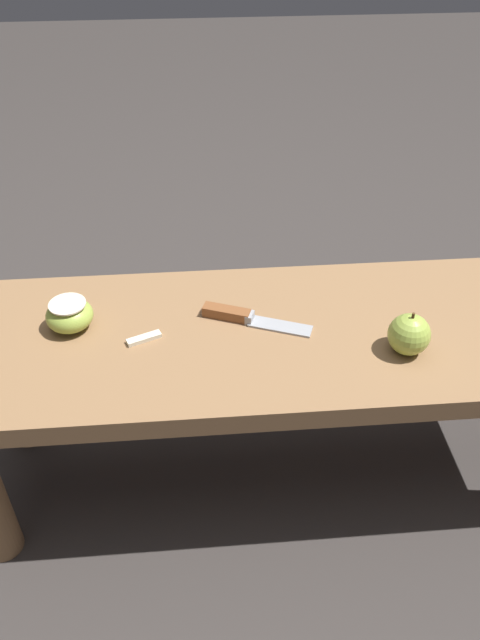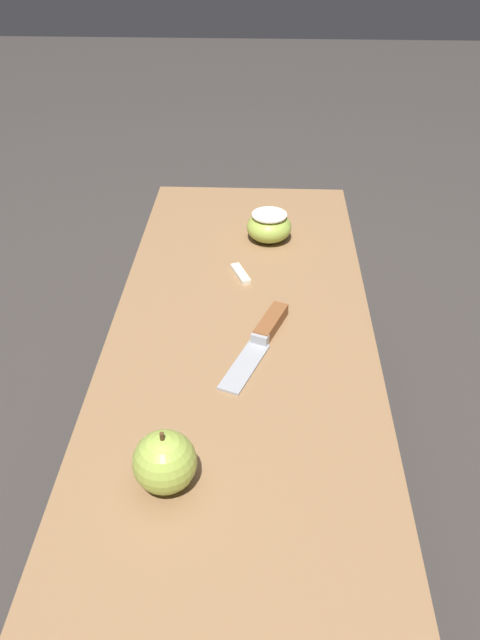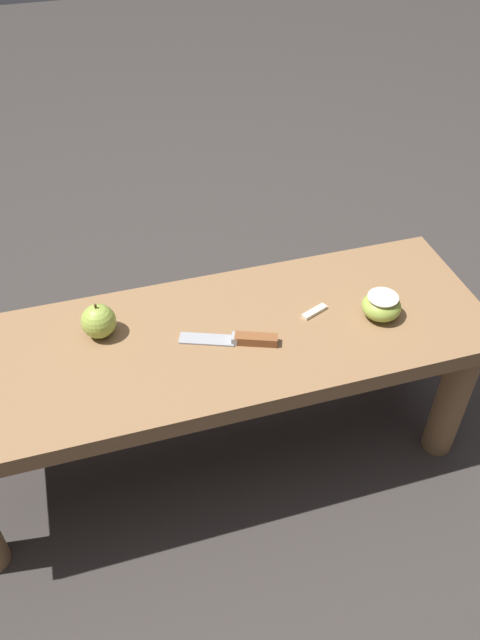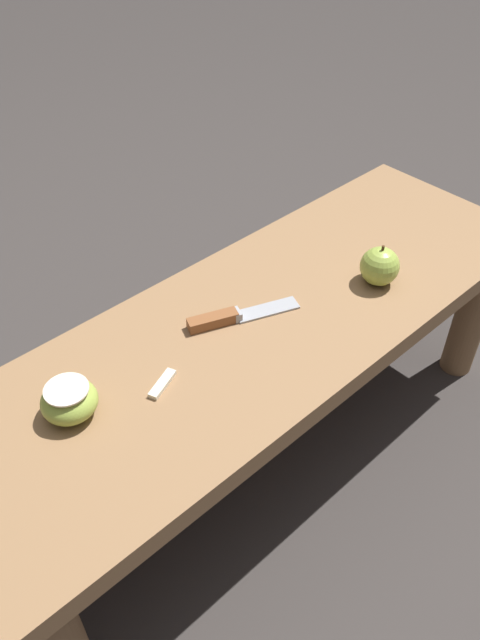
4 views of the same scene
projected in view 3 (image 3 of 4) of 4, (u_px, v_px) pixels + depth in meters
name	position (u px, v px, depth m)	size (l,w,h in m)	color
ground_plane	(216.00, 450.00, 1.56)	(8.00, 8.00, 0.00)	#383330
wooden_bench	(213.00, 362.00, 1.34)	(1.19, 0.40, 0.39)	olive
knife	(243.00, 339.00, 1.27)	(0.20, 0.10, 0.02)	#9EA0A5
apple_whole	(99.00, 321.00, 1.27)	(0.07, 0.07, 0.08)	#9EB747
apple_cut	(381.00, 306.00, 1.32)	(0.08, 0.08, 0.05)	#9EB747
apple_slice_near_knife	(315.00, 312.00, 1.34)	(0.06, 0.04, 0.01)	silver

